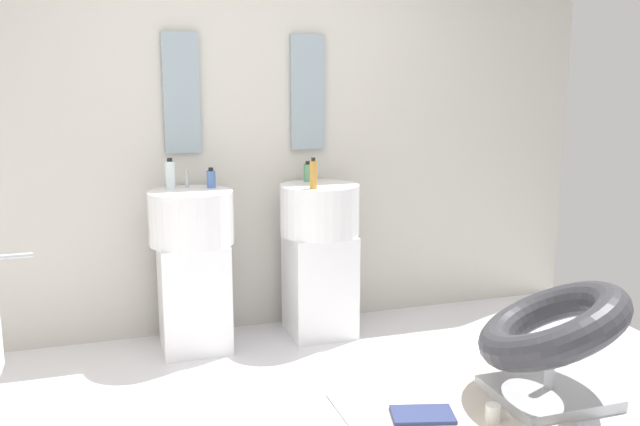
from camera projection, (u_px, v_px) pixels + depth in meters
rear_partition at (245, 130)px, 4.33m from camera, size 4.80×0.10×2.60m
pedestal_sink_left at (193, 263)px, 4.05m from camera, size 0.50×0.50×1.07m
pedestal_sink_right at (320, 252)px, 4.29m from camera, size 0.50×0.50×1.07m
vanity_mirror_left at (181, 93)px, 4.10m from camera, size 0.22×0.03×0.72m
vanity_mirror_right at (307, 93)px, 4.34m from camera, size 0.22×0.03×0.72m
lounge_chair at (552, 334)px, 3.41m from camera, size 1.08×1.08×0.65m
area_rug at (455, 419)px, 3.26m from camera, size 1.03×0.88×0.01m
magazine_navy at (423, 415)px, 3.27m from camera, size 0.34×0.25×0.02m
coffee_mug at (493, 413)px, 3.22m from camera, size 0.07×0.07×0.08m
soap_bottle_clear at (170, 175)px, 4.02m from camera, size 0.06×0.06×0.19m
soap_bottle_amber at (313, 174)px, 4.04m from camera, size 0.04×0.04×0.19m
soap_bottle_blue at (211, 179)px, 4.09m from camera, size 0.05×0.05×0.12m
soap_bottle_green at (308, 172)px, 4.33m from camera, size 0.05×0.05×0.13m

